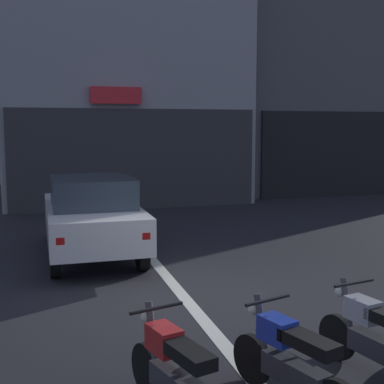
{
  "coord_description": "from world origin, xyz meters",
  "views": [
    {
      "loc": [
        -2.04,
        -7.4,
        2.63
      ],
      "look_at": [
        0.67,
        2.0,
        1.4
      ],
      "focal_mm": 48.62,
      "sensor_mm": 36.0,
      "label": 1
    }
  ],
  "objects_px": {
    "motorcycle_blue_row_left_mid": "(291,361)",
    "motorcycle_silver_row_centre": "(376,338)",
    "motorcycle_red_row_leftmost": "(175,373)",
    "car_white_crossing_near": "(92,214)"
  },
  "relations": [
    {
      "from": "motorcycle_blue_row_left_mid",
      "to": "motorcycle_silver_row_centre",
      "type": "distance_m",
      "value": 1.12
    },
    {
      "from": "motorcycle_red_row_leftmost",
      "to": "motorcycle_silver_row_centre",
      "type": "distance_m",
      "value": 2.2
    },
    {
      "from": "car_white_crossing_near",
      "to": "motorcycle_silver_row_centre",
      "type": "distance_m",
      "value": 6.49
    },
    {
      "from": "motorcycle_silver_row_centre",
      "to": "car_white_crossing_near",
      "type": "bearing_deg",
      "value": 111.13
    },
    {
      "from": "car_white_crossing_near",
      "to": "motorcycle_blue_row_left_mid",
      "type": "relative_size",
      "value": 2.54
    },
    {
      "from": "motorcycle_blue_row_left_mid",
      "to": "motorcycle_silver_row_centre",
      "type": "relative_size",
      "value": 0.98
    },
    {
      "from": "car_white_crossing_near",
      "to": "motorcycle_silver_row_centre",
      "type": "bearing_deg",
      "value": -68.87
    },
    {
      "from": "motorcycle_red_row_leftmost",
      "to": "motorcycle_blue_row_left_mid",
      "type": "bearing_deg",
      "value": -4.24
    },
    {
      "from": "car_white_crossing_near",
      "to": "motorcycle_red_row_leftmost",
      "type": "distance_m",
      "value": 6.23
    },
    {
      "from": "motorcycle_blue_row_left_mid",
      "to": "motorcycle_silver_row_centre",
      "type": "bearing_deg",
      "value": 12.62
    }
  ]
}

